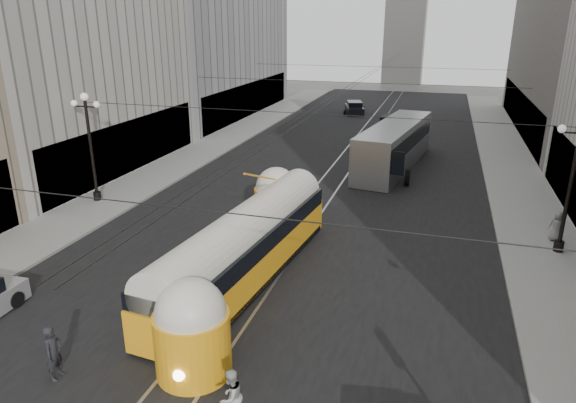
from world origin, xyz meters
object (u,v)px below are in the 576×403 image
Objects in this scene: streetcar at (246,245)px; pedestrian_crossing_b at (231,397)px; pedestrian_crossing_a at (54,353)px; city_bus at (395,144)px; pedestrian_sidewalk_right at (557,226)px.

streetcar reaches higher than pedestrian_crossing_b.
pedestrian_crossing_a is 5.82m from pedestrian_crossing_b.
streetcar is 8.19m from pedestrian_crossing_b.
city_bus reaches higher than streetcar.
pedestrian_sidewalk_right is at bearing -52.64° from city_bus.
city_bus is (4.15, 19.60, 0.20)m from streetcar.
pedestrian_crossing_b is at bearing -71.70° from streetcar.
city_bus is at bearing -20.87° from pedestrian_crossing_a.
city_bus is 28.22m from pedestrian_crossing_a.
city_bus is at bearing -47.85° from pedestrian_sidewalk_right.
pedestrian_sidewalk_right is at bearing 164.77° from pedestrian_crossing_b.
pedestrian_crossing_a reaches higher than pedestrian_sidewalk_right.
city_bus reaches higher than pedestrian_crossing_a.
streetcar is 1.13× the size of city_bus.
pedestrian_crossing_b is (2.56, -7.74, -0.77)m from streetcar.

